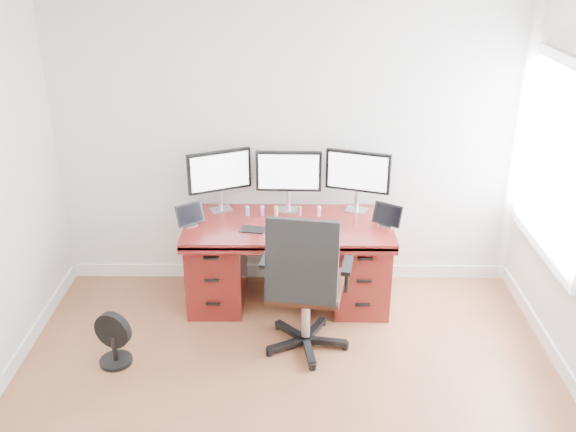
{
  "coord_description": "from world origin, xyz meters",
  "views": [
    {
      "loc": [
        0.04,
        -2.97,
        2.96
      ],
      "look_at": [
        0.0,
        1.5,
        0.95
      ],
      "focal_mm": 40.0,
      "sensor_mm": 36.0,
      "label": 1
    }
  ],
  "objects_px": {
    "floor_fan": "(113,340)",
    "keyboard": "(288,233)",
    "monitor_center": "(289,173)",
    "office_chair": "(305,307)",
    "desk": "(288,259)"
  },
  "relations": [
    {
      "from": "keyboard",
      "to": "floor_fan",
      "type": "bearing_deg",
      "value": -150.18
    },
    {
      "from": "monitor_center",
      "to": "keyboard",
      "type": "bearing_deg",
      "value": -88.67
    },
    {
      "from": "floor_fan",
      "to": "monitor_center",
      "type": "bearing_deg",
      "value": 60.58
    },
    {
      "from": "office_chair",
      "to": "floor_fan",
      "type": "xyz_separation_m",
      "value": [
        -1.41,
        -0.18,
        -0.18
      ]
    },
    {
      "from": "monitor_center",
      "to": "keyboard",
      "type": "distance_m",
      "value": 0.57
    },
    {
      "from": "office_chair",
      "to": "keyboard",
      "type": "height_order",
      "value": "office_chair"
    },
    {
      "from": "office_chair",
      "to": "floor_fan",
      "type": "height_order",
      "value": "office_chair"
    },
    {
      "from": "floor_fan",
      "to": "keyboard",
      "type": "relative_size",
      "value": 1.59
    },
    {
      "from": "floor_fan",
      "to": "office_chair",
      "type": "bearing_deg",
      "value": 26.21
    },
    {
      "from": "office_chair",
      "to": "floor_fan",
      "type": "distance_m",
      "value": 1.43
    },
    {
      "from": "floor_fan",
      "to": "keyboard",
      "type": "xyz_separation_m",
      "value": [
        1.28,
        0.67,
        0.56
      ]
    },
    {
      "from": "desk",
      "to": "floor_fan",
      "type": "xyz_separation_m",
      "value": [
        -1.28,
        -0.9,
        -0.2
      ]
    },
    {
      "from": "desk",
      "to": "floor_fan",
      "type": "bearing_deg",
      "value": -144.85
    },
    {
      "from": "floor_fan",
      "to": "monitor_center",
      "type": "distance_m",
      "value": 1.93
    },
    {
      "from": "office_chair",
      "to": "keyboard",
      "type": "relative_size",
      "value": 4.44
    }
  ]
}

